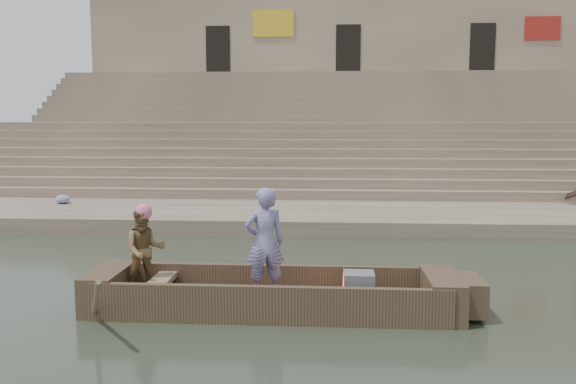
# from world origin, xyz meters

# --- Properties ---
(ground) EXTENTS (120.00, 120.00, 0.00)m
(ground) POSITION_xyz_m (0.00, 0.00, 0.00)
(ground) COLOR #293225
(ground) RESTS_ON ground
(lower_landing) EXTENTS (32.00, 4.00, 0.40)m
(lower_landing) POSITION_xyz_m (0.00, 8.00, 0.20)
(lower_landing) COLOR gray
(lower_landing) RESTS_ON ground
(mid_landing) EXTENTS (32.00, 3.00, 2.80)m
(mid_landing) POSITION_xyz_m (0.00, 15.50, 1.40)
(mid_landing) COLOR gray
(mid_landing) RESTS_ON ground
(upper_landing) EXTENTS (32.00, 3.00, 5.20)m
(upper_landing) POSITION_xyz_m (0.00, 22.50, 2.60)
(upper_landing) COLOR gray
(upper_landing) RESTS_ON ground
(ghat_steps) EXTENTS (32.00, 11.00, 5.20)m
(ghat_steps) POSITION_xyz_m (0.00, 17.19, 1.80)
(ghat_steps) COLOR gray
(ghat_steps) RESTS_ON ground
(building_wall) EXTENTS (32.00, 5.07, 11.20)m
(building_wall) POSITION_xyz_m (0.00, 26.50, 5.60)
(building_wall) COLOR tan
(building_wall) RESTS_ON ground
(main_rowboat) EXTENTS (5.00, 1.30, 0.22)m
(main_rowboat) POSITION_xyz_m (-3.81, 0.38, 0.11)
(main_rowboat) COLOR brown
(main_rowboat) RESTS_ON ground
(rowboat_trim) EXTENTS (6.04, 2.63, 1.99)m
(rowboat_trim) POSITION_xyz_m (-3.61, 0.38, 0.31)
(rowboat_trim) COLOR brown
(rowboat_trim) RESTS_ON ground
(standing_man) EXTENTS (0.71, 0.57, 1.67)m
(standing_man) POSITION_xyz_m (-3.92, 0.38, 1.06)
(standing_man) COLOR navy
(standing_man) RESTS_ON main_rowboat
(rowing_man) EXTENTS (0.79, 0.71, 1.32)m
(rowing_man) POSITION_xyz_m (-5.81, 0.52, 0.88)
(rowing_man) COLOR #2B833B
(rowing_man) RESTS_ON main_rowboat
(television) EXTENTS (0.46, 0.42, 0.40)m
(television) POSITION_xyz_m (-2.51, 0.38, 0.42)
(television) COLOR slate
(television) RESTS_ON main_rowboat
(cloth_bundles) EXTENTS (18.38, 1.97, 0.26)m
(cloth_bundles) POSITION_xyz_m (2.46, 8.29, 0.53)
(cloth_bundles) COLOR #3F5999
(cloth_bundles) RESTS_ON lower_landing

